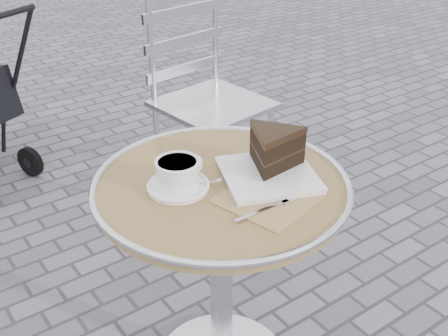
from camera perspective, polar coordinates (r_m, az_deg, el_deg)
cafe_table at (r=1.64m, az=-0.27°, el=-6.46°), size 0.72×0.72×0.74m
cappuccino_set at (r=1.51m, az=-4.65°, el=-0.84°), size 0.19×0.16×0.08m
cake_plate_set at (r=1.56m, az=4.93°, el=1.36°), size 0.39×0.37×0.13m
bistro_chair at (r=2.62m, az=-2.71°, el=9.16°), size 0.50×0.50×0.99m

